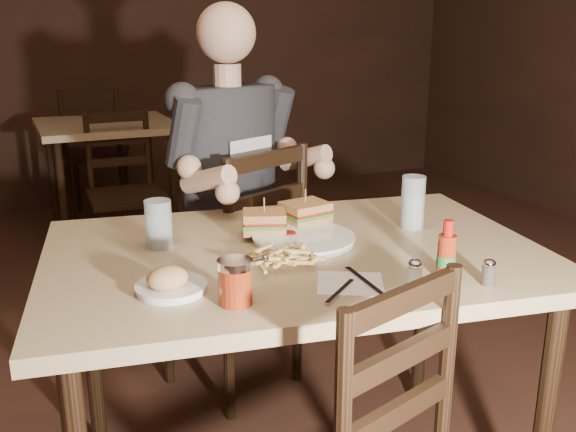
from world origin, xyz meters
name	(u,v)px	position (x,y,z in m)	size (l,w,h in m)	color
room_shell	(296,2)	(0.00, 0.00, 1.40)	(7.00, 7.00, 7.00)	black
main_table	(296,275)	(-0.03, -0.07, 0.70)	(1.43, 1.07, 0.77)	tan
bg_table	(107,137)	(-0.12, 2.50, 0.68)	(0.80, 0.80, 0.77)	tan
chair_far	(231,268)	(0.01, 0.59, 0.47)	(0.44, 0.48, 0.94)	black
bg_chair_far	(97,154)	(-0.12, 3.05, 0.47)	(0.43, 0.48, 0.94)	black
bg_chair_near	(127,196)	(-0.12, 1.95, 0.44)	(0.40, 0.44, 0.87)	black
diner	(236,142)	(0.03, 0.55, 0.95)	(0.54, 0.42, 0.93)	#302E34
dinner_plate	(304,240)	(0.01, -0.03, 0.78)	(0.27, 0.27, 0.02)	white
sandwich_left	(264,215)	(-0.07, 0.06, 0.84)	(0.12, 0.10, 0.10)	tan
sandwich_right	(305,205)	(0.08, 0.10, 0.84)	(0.13, 0.10, 0.11)	tan
fries_pile	(278,253)	(-0.12, -0.16, 0.80)	(0.25, 0.17, 0.04)	tan
ketchup_dollop	(289,233)	(-0.02, 0.01, 0.79)	(0.04, 0.04, 0.01)	maroon
glass_left	(159,224)	(-0.36, 0.10, 0.84)	(0.07, 0.07, 0.13)	silver
glass_right	(413,202)	(0.36, -0.04, 0.85)	(0.07, 0.07, 0.16)	silver
hot_sauce	(447,249)	(0.21, -0.39, 0.84)	(0.04, 0.04, 0.14)	maroon
salt_shaker	(414,275)	(0.11, -0.41, 0.80)	(0.03, 0.03, 0.06)	white
pepper_shaker	(489,273)	(0.27, -0.47, 0.80)	(0.03, 0.03, 0.06)	#38332D
syrup_dispenser	(235,282)	(-0.29, -0.33, 0.82)	(0.08, 0.08, 0.10)	maroon
napkin	(350,284)	(-0.02, -0.34, 0.77)	(0.15, 0.14, 0.00)	white
knife	(368,284)	(0.02, -0.37, 0.78)	(0.01, 0.22, 0.01)	silver
fork	(340,291)	(-0.06, -0.38, 0.78)	(0.01, 0.15, 0.00)	silver
side_plate	(172,289)	(-0.40, -0.21, 0.78)	(0.16, 0.16, 0.01)	white
bread_roll	(167,278)	(-0.42, -0.23, 0.81)	(0.09, 0.08, 0.06)	tan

